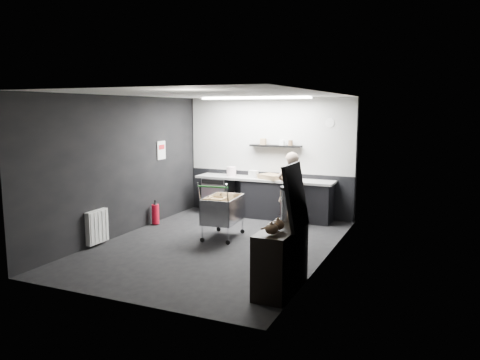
% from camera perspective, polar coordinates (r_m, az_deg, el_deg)
% --- Properties ---
extents(floor, '(5.50, 5.50, 0.00)m').
position_cam_1_polar(floor, '(8.58, -2.93, -7.90)').
color(floor, black).
rests_on(floor, ground).
extents(ceiling, '(5.50, 5.50, 0.00)m').
position_cam_1_polar(ceiling, '(8.23, -3.08, 10.43)').
color(ceiling, white).
rests_on(ceiling, wall_back).
extents(wall_back, '(5.50, 0.00, 5.50)m').
position_cam_1_polar(wall_back, '(10.81, 3.57, 2.83)').
color(wall_back, black).
rests_on(wall_back, floor).
extents(wall_front, '(5.50, 0.00, 5.50)m').
position_cam_1_polar(wall_front, '(6.01, -14.89, -2.13)').
color(wall_front, black).
rests_on(wall_front, floor).
extents(wall_left, '(0.00, 5.50, 5.50)m').
position_cam_1_polar(wall_left, '(9.37, -14.00, 1.69)').
color(wall_left, black).
rests_on(wall_left, floor).
extents(wall_right, '(0.00, 5.50, 5.50)m').
position_cam_1_polar(wall_right, '(7.62, 10.55, 0.26)').
color(wall_right, black).
rests_on(wall_right, floor).
extents(kitchen_wall_panel, '(3.95, 0.02, 1.70)m').
position_cam_1_polar(kitchen_wall_panel, '(10.75, 3.56, 5.47)').
color(kitchen_wall_panel, '#B5B6B1').
rests_on(kitchen_wall_panel, wall_back).
extents(dado_panel, '(3.95, 0.02, 1.00)m').
position_cam_1_polar(dado_panel, '(10.91, 3.49, -1.62)').
color(dado_panel, black).
rests_on(dado_panel, wall_back).
extents(floating_shelf, '(1.20, 0.22, 0.04)m').
position_cam_1_polar(floating_shelf, '(10.60, 4.36, 4.17)').
color(floating_shelf, black).
rests_on(floating_shelf, wall_back).
extents(wall_clock, '(0.20, 0.03, 0.20)m').
position_cam_1_polar(wall_clock, '(10.33, 10.91, 6.87)').
color(wall_clock, silver).
rests_on(wall_clock, wall_back).
extents(poster, '(0.02, 0.30, 0.40)m').
position_cam_1_polar(poster, '(10.39, -9.57, 3.60)').
color(poster, white).
rests_on(poster, wall_left).
extents(poster_red_band, '(0.02, 0.22, 0.10)m').
position_cam_1_polar(poster_red_band, '(10.38, -9.56, 3.98)').
color(poster_red_band, red).
rests_on(poster_red_band, poster).
extents(radiator, '(0.10, 0.50, 0.60)m').
position_cam_1_polar(radiator, '(8.82, -17.04, -5.46)').
color(radiator, silver).
rests_on(radiator, wall_left).
extents(ceiling_strip, '(2.40, 0.20, 0.04)m').
position_cam_1_polar(ceiling_strip, '(9.92, 1.82, 9.96)').
color(ceiling_strip, white).
rests_on(ceiling_strip, ceiling).
extents(prep_counter, '(3.20, 0.61, 0.90)m').
position_cam_1_polar(prep_counter, '(10.59, 3.59, -2.18)').
color(prep_counter, black).
rests_on(prep_counter, floor).
extents(person, '(0.65, 0.52, 1.56)m').
position_cam_1_polar(person, '(9.90, 6.25, -1.06)').
color(person, beige).
rests_on(person, floor).
extents(shopping_cart, '(0.67, 1.02, 1.08)m').
position_cam_1_polar(shopping_cart, '(8.92, -2.12, -3.83)').
color(shopping_cart, silver).
rests_on(shopping_cart, floor).
extents(sideboard, '(0.49, 1.16, 1.73)m').
position_cam_1_polar(sideboard, '(6.42, 5.21, -8.51)').
color(sideboard, black).
rests_on(sideboard, floor).
extents(fire_extinguisher, '(0.16, 0.16, 0.51)m').
position_cam_1_polar(fire_extinguisher, '(10.12, -10.27, -4.02)').
color(fire_extinguisher, red).
rests_on(fire_extinguisher, floor).
extents(cardboard_box, '(0.63, 0.57, 0.10)m').
position_cam_1_polar(cardboard_box, '(10.44, 3.88, 0.41)').
color(cardboard_box, '#90734C').
rests_on(cardboard_box, prep_counter).
extents(pink_tub, '(0.22, 0.22, 0.22)m').
position_cam_1_polar(pink_tub, '(10.86, -1.06, 1.05)').
color(pink_tub, white).
rests_on(pink_tub, prep_counter).
extents(white_container, '(0.20, 0.16, 0.16)m').
position_cam_1_polar(white_container, '(10.59, 1.64, 0.72)').
color(white_container, silver).
rests_on(white_container, prep_counter).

